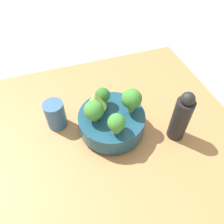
# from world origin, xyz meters

# --- Properties ---
(ground_plane) EXTENTS (6.00, 6.00, 0.00)m
(ground_plane) POSITION_xyz_m (0.00, 0.00, 0.00)
(ground_plane) COLOR beige
(table) EXTENTS (0.91, 0.80, 0.04)m
(table) POSITION_xyz_m (0.00, 0.00, 0.02)
(table) COLOR #9E7042
(table) RESTS_ON ground_plane
(bowl) EXTENTS (0.21, 0.21, 0.08)m
(bowl) POSITION_xyz_m (0.02, -0.00, 0.08)
(bowl) COLOR navy
(bowl) RESTS_ON table
(romanesco_piece_far) EXTENTS (0.06, 0.06, 0.09)m
(romanesco_piece_far) POSITION_xyz_m (-0.02, 0.03, 0.17)
(romanesco_piece_far) COLOR #7AB256
(romanesco_piece_far) RESTS_ON bowl
(broccoli_floret_front) EXTENTS (0.05, 0.05, 0.07)m
(broccoli_floret_front) POSITION_xyz_m (0.02, -0.06, 0.15)
(broccoli_floret_front) COLOR #6BA34C
(broccoli_floret_front) RESTS_ON bowl
(broccoli_floret_back) EXTENTS (0.05, 0.05, 0.07)m
(broccoli_floret_back) POSITION_xyz_m (0.01, 0.05, 0.15)
(broccoli_floret_back) COLOR #609347
(broccoli_floret_back) RESTS_ON bowl
(broccoli_floret_left) EXTENTS (0.06, 0.06, 0.07)m
(broccoli_floret_left) POSITION_xyz_m (-0.03, 0.00, 0.16)
(broccoli_floret_left) COLOR #6BA34C
(broccoli_floret_left) RESTS_ON bowl
(broccoli_floret_right) EXTENTS (0.06, 0.06, 0.09)m
(broccoli_floret_right) POSITION_xyz_m (0.09, 0.00, 0.17)
(broccoli_floret_right) COLOR #609347
(broccoli_floret_right) RESTS_ON bowl
(cup) EXTENTS (0.07, 0.07, 0.10)m
(cup) POSITION_xyz_m (-0.15, 0.08, 0.09)
(cup) COLOR #33567F
(cup) RESTS_ON table
(pepper_mill) EXTENTS (0.06, 0.06, 0.19)m
(pepper_mill) POSITION_xyz_m (0.22, -0.09, 0.13)
(pepper_mill) COLOR black
(pepper_mill) RESTS_ON table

